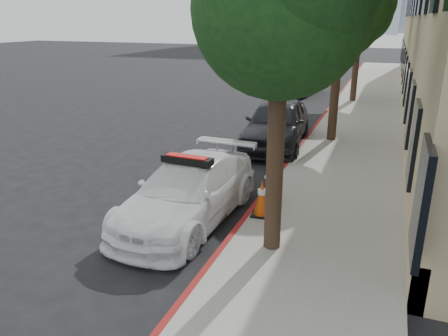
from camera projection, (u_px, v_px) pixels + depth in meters
name	position (u px, v px, depth m)	size (l,w,h in m)	color
ground	(179.00, 193.00, 10.82)	(120.00, 120.00, 0.00)	black
sidewalk	(361.00, 119.00, 18.43)	(3.20, 50.00, 0.15)	gray
curb_strip	(324.00, 116.00, 18.95)	(0.12, 50.00, 0.15)	maroon
tree_near	(283.00, 8.00, 6.66)	(2.92, 2.82, 5.62)	black
tree_mid	(342.00, 17.00, 13.77)	(2.77, 2.64, 5.43)	black
tree_far	(362.00, 12.00, 20.77)	(3.10, 3.00, 5.81)	black
police_car	(188.00, 191.00, 9.22)	(2.01, 4.54, 1.44)	white
parked_car_mid	(277.00, 123.00, 14.58)	(1.87, 4.66, 1.59)	black
parked_car_far	(302.00, 82.00, 24.70)	(1.40, 4.01, 1.32)	black
fire_hydrant	(272.00, 183.00, 9.89)	(0.37, 0.34, 0.88)	silver
traffic_cone	(262.00, 198.00, 9.16)	(0.45, 0.45, 0.79)	black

